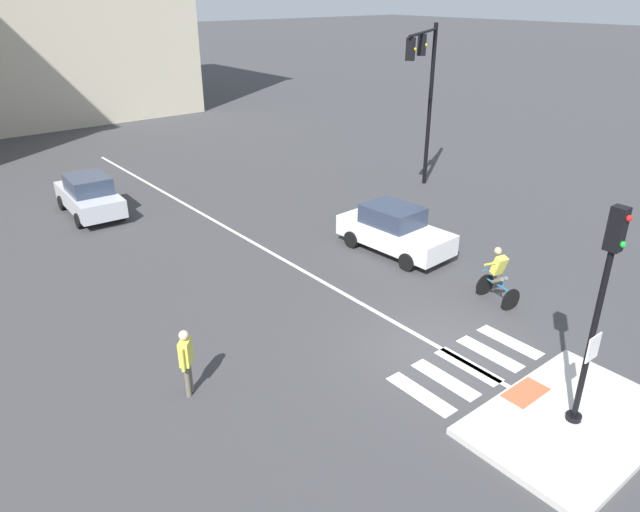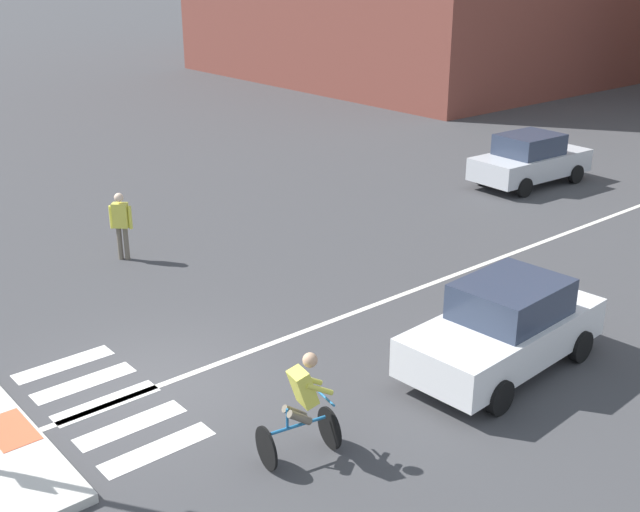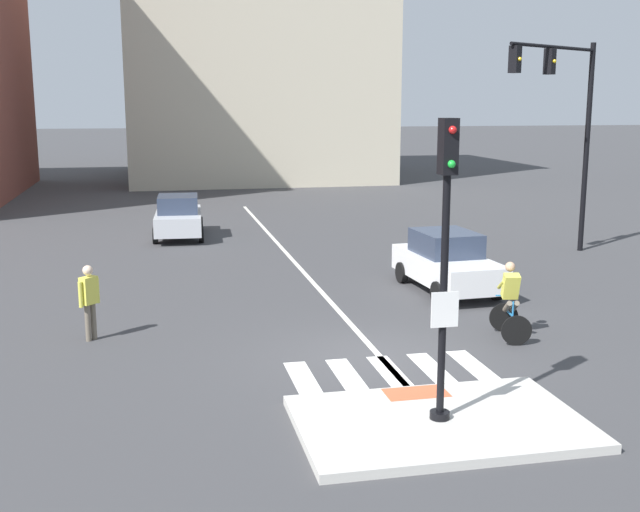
{
  "view_description": "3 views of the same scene",
  "coord_description": "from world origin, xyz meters",
  "views": [
    {
      "loc": [
        -10.22,
        -7.71,
        8.38
      ],
      "look_at": [
        -1.43,
        3.17,
        1.94
      ],
      "focal_mm": 32.7,
      "sensor_mm": 36.0,
      "label": 1
    },
    {
      "loc": [
        10.94,
        -5.41,
        7.01
      ],
      "look_at": [
        -0.97,
        4.65,
        0.96
      ],
      "focal_mm": 44.35,
      "sensor_mm": 36.0,
      "label": 2
    },
    {
      "loc": [
        -4.32,
        -14.55,
        5.1
      ],
      "look_at": [
        -0.49,
        3.32,
        1.5
      ],
      "focal_mm": 43.67,
      "sensor_mm": 36.0,
      "label": 3
    }
  ],
  "objects": [
    {
      "name": "pedestrian_at_curb_left",
      "position": [
        -5.78,
        2.48,
        0.98
      ],
      "size": [
        0.41,
        0.42,
        1.67
      ],
      "color": "#6B6051",
      "rests_on": "ground"
    },
    {
      "name": "crosswalk_stripe_c",
      "position": [
        0.0,
        -0.82,
        0.0
      ],
      "size": [
        0.44,
        1.8,
        0.01
      ],
      "primitive_type": "cube",
      "color": "silver",
      "rests_on": "ground"
    },
    {
      "name": "car_silver_westbound_distant",
      "position": [
        -3.44,
        15.46,
        0.81
      ],
      "size": [
        2.01,
        4.19,
        1.64
      ],
      "color": "silver",
      "rests_on": "ground"
    },
    {
      "name": "crosswalk_stripe_e",
      "position": [
        1.71,
        -0.82,
        0.0
      ],
      "size": [
        0.44,
        1.8,
        0.01
      ],
      "primitive_type": "cube",
      "color": "silver",
      "rests_on": "ground"
    },
    {
      "name": "car_white_eastbound_mid",
      "position": [
        3.48,
        5.17,
        0.81
      ],
      "size": [
        2.03,
        4.19,
        1.64
      ],
      "color": "white",
      "rests_on": "ground"
    },
    {
      "name": "ground_plane",
      "position": [
        0.0,
        0.0,
        0.0
      ],
      "size": [
        300.0,
        300.0,
        0.0
      ],
      "primitive_type": "plane",
      "color": "#3D3D3F"
    },
    {
      "name": "crosswalk_stripe_b",
      "position": [
        -0.86,
        -0.82,
        0.0
      ],
      "size": [
        0.44,
        1.8,
        0.01
      ],
      "primitive_type": "cube",
      "color": "silver",
      "rests_on": "ground"
    },
    {
      "name": "crosswalk_stripe_d",
      "position": [
        0.86,
        -0.82,
        0.0
      ],
      "size": [
        0.44,
        1.8,
        0.01
      ],
      "primitive_type": "cube",
      "color": "silver",
      "rests_on": "ground"
    },
    {
      "name": "crosswalk_stripe_a",
      "position": [
        -1.71,
        -0.82,
        0.0
      ],
      "size": [
        0.44,
        1.8,
        0.01
      ],
      "primitive_type": "cube",
      "color": "silver",
      "rests_on": "ground"
    },
    {
      "name": "lane_centre_line",
      "position": [
        0.07,
        10.0,
        0.0
      ],
      "size": [
        0.14,
        28.0,
        0.01
      ],
      "primitive_type": "cube",
      "color": "silver",
      "rests_on": "ground"
    },
    {
      "name": "traffic_light_mast",
      "position": [
        9.04,
        9.11,
        4.87
      ],
      "size": [
        4.19,
        2.49,
        7.08
      ],
      "color": "black",
      "rests_on": "ground"
    },
    {
      "name": "tactile_pad_front",
      "position": [
        0.0,
        -2.39,
        0.15
      ],
      "size": [
        1.1,
        0.6,
        0.01
      ],
      "primitive_type": "cube",
      "color": "#DB5B38",
      "rests_on": "traffic_island"
    },
    {
      "name": "cyclist",
      "position": [
        3.24,
        0.75,
        0.87
      ],
      "size": [
        0.85,
        1.19,
        1.68
      ],
      "color": "black",
      "rests_on": "ground"
    },
    {
      "name": "traffic_island",
      "position": [
        0.0,
        -3.53,
        0.07
      ],
      "size": [
        4.57,
        2.98,
        0.15
      ],
      "primitive_type": "cube",
      "color": "beige",
      "rests_on": "ground"
    },
    {
      "name": "signal_pole",
      "position": [
        0.0,
        -3.54,
        3.0
      ],
      "size": [
        0.44,
        0.38,
        4.73
      ],
      "color": "black",
      "rests_on": "traffic_island"
    }
  ]
}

